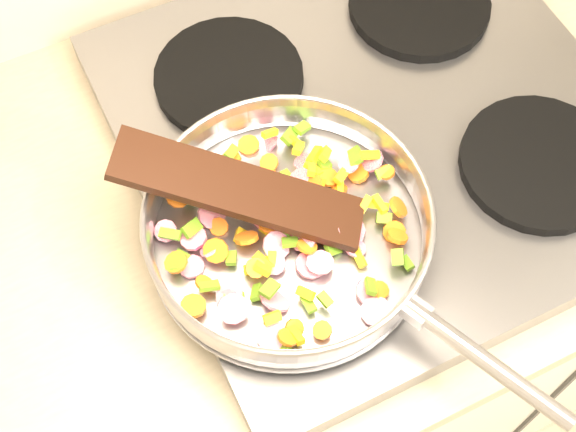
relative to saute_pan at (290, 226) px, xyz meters
name	(u,v)px	position (x,y,z in m)	size (l,w,h in m)	color
cooktop	(377,132)	(0.17, 0.11, -0.07)	(0.60, 0.60, 0.04)	#939399
grate_fl	(331,256)	(0.03, -0.03, -0.04)	(0.19, 0.19, 0.02)	black
grate_fr	(539,163)	(0.31, -0.03, -0.04)	(0.19, 0.19, 0.02)	black
grate_bl	(229,77)	(0.03, 0.25, -0.04)	(0.19, 0.19, 0.02)	black
grate_br	(419,5)	(0.31, 0.25, -0.04)	(0.19, 0.19, 0.02)	black
saute_pan	(290,226)	(0.00, 0.00, 0.00)	(0.36, 0.50, 0.06)	#9E9EA5
vegetable_heap	(285,227)	(0.00, 0.01, -0.01)	(0.29, 0.29, 0.05)	#CC1353
wooden_spatula	(240,190)	(-0.04, 0.05, 0.03)	(0.28, 0.06, 0.01)	black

